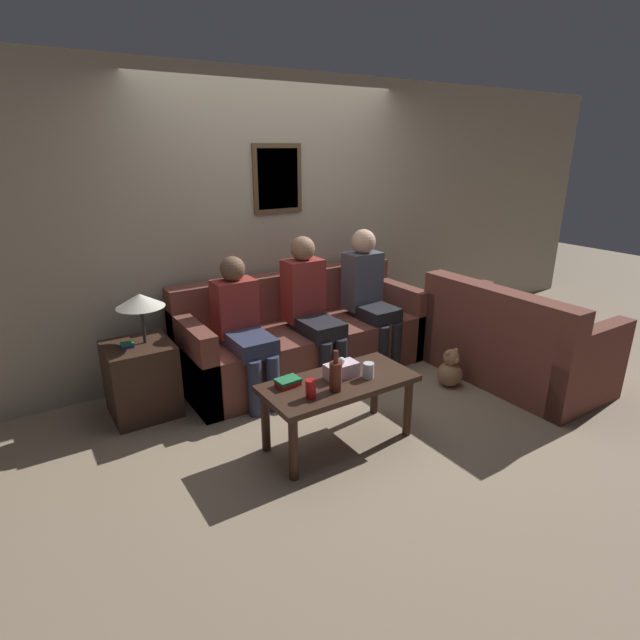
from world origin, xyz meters
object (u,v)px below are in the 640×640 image
(person_left, at_px, (243,324))
(teddy_bear, at_px, (450,370))
(coffee_table, at_px, (339,390))
(couch_side, at_px, (512,346))
(person_middle, at_px, (311,304))
(couch_main, at_px, (303,338))
(drinking_glass, at_px, (368,370))
(person_right, at_px, (369,291))
(wine_bottle, at_px, (336,375))

(person_left, distance_m, teddy_bear, 1.82)
(coffee_table, distance_m, person_left, 1.06)
(couch_side, distance_m, person_middle, 1.82)
(couch_main, relative_size, person_middle, 1.80)
(couch_main, distance_m, person_middle, 0.40)
(drinking_glass, distance_m, person_right, 1.41)
(couch_side, relative_size, person_middle, 1.19)
(couch_main, height_order, person_right, person_right)
(couch_side, bearing_deg, person_left, 64.84)
(couch_main, xyz_separation_m, person_right, (0.64, -0.15, 0.38))
(couch_side, distance_m, person_left, 2.36)
(wine_bottle, height_order, person_right, person_right)
(couch_main, relative_size, person_left, 1.95)
(person_left, bearing_deg, wine_bottle, -82.52)
(couch_main, distance_m, person_right, 0.76)
(couch_main, height_order, wine_bottle, couch_main)
(couch_side, relative_size, teddy_bear, 4.41)
(couch_main, distance_m, person_left, 0.76)
(person_right, bearing_deg, teddy_bear, -72.67)
(teddy_bear, bearing_deg, drinking_glass, -166.51)
(wine_bottle, height_order, teddy_bear, wine_bottle)
(coffee_table, bearing_deg, person_right, 44.27)
(person_right, height_order, teddy_bear, person_right)
(teddy_bear, bearing_deg, coffee_table, -171.48)
(wine_bottle, distance_m, person_left, 1.12)
(couch_main, bearing_deg, person_middle, -94.99)
(coffee_table, xyz_separation_m, teddy_bear, (1.31, 0.20, -0.26))
(drinking_glass, bearing_deg, couch_main, 79.72)
(person_right, bearing_deg, drinking_glass, -128.05)
(couch_side, distance_m, person_right, 1.36)
(couch_side, bearing_deg, person_middle, 55.42)
(wine_bottle, relative_size, person_left, 0.24)
(person_middle, xyz_separation_m, teddy_bear, (0.91, -0.82, -0.53))
(wine_bottle, relative_size, person_right, 0.22)
(wine_bottle, distance_m, person_right, 1.62)
(person_left, bearing_deg, drinking_glass, -67.75)
(drinking_glass, distance_m, person_left, 1.16)
(couch_side, relative_size, wine_bottle, 5.37)
(couch_side, xyz_separation_m, teddy_bear, (-0.56, 0.19, -0.17))
(couch_side, relative_size, coffee_table, 1.41)
(couch_side, distance_m, teddy_bear, 0.61)
(couch_main, distance_m, couch_side, 1.86)
(person_left, relative_size, person_right, 0.92)
(person_left, bearing_deg, couch_side, -25.16)
(couch_side, distance_m, drinking_glass, 1.69)
(person_right, bearing_deg, couch_side, -51.42)
(person_middle, bearing_deg, person_left, -178.63)
(wine_bottle, relative_size, person_middle, 0.22)
(coffee_table, relative_size, person_left, 0.92)
(couch_side, relative_size, person_right, 1.19)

